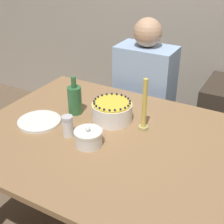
# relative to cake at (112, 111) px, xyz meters

# --- Properties ---
(dining_table) EXTENTS (1.39, 1.07, 0.74)m
(dining_table) POSITION_rel_cake_xyz_m (0.06, -0.15, -0.16)
(dining_table) COLOR #936D47
(dining_table) RESTS_ON ground_plane
(cake) EXTENTS (0.22, 0.22, 0.12)m
(cake) POSITION_rel_cake_xyz_m (0.00, 0.00, 0.00)
(cake) COLOR white
(cake) RESTS_ON dining_table
(sugar_bowl) EXTENTS (0.14, 0.14, 0.10)m
(sugar_bowl) POSITION_rel_cake_xyz_m (0.01, -0.26, -0.01)
(sugar_bowl) COLOR white
(sugar_bowl) RESTS_ON dining_table
(sugar_shaker) EXTENTS (0.06, 0.06, 0.11)m
(sugar_shaker) POSITION_rel_cake_xyz_m (-0.12, -0.25, 0.00)
(sugar_shaker) COLOR white
(sugar_shaker) RESTS_ON dining_table
(plate_stack) EXTENTS (0.23, 0.23, 0.02)m
(plate_stack) POSITION_rel_cake_xyz_m (-0.33, -0.22, -0.05)
(plate_stack) COLOR white
(plate_stack) RESTS_ON dining_table
(candle) EXTENTS (0.05, 0.05, 0.29)m
(candle) POSITION_rel_cake_xyz_m (0.19, -0.00, 0.06)
(candle) COLOR tan
(candle) RESTS_ON dining_table
(bottle) EXTENTS (0.08, 0.08, 0.22)m
(bottle) POSITION_rel_cake_xyz_m (-0.22, -0.03, 0.03)
(bottle) COLOR #2D6638
(bottle) RESTS_ON dining_table
(person_man_blue_shirt) EXTENTS (0.40, 0.34, 1.18)m
(person_man_blue_shirt) POSITION_rel_cake_xyz_m (-0.06, 0.58, -0.28)
(person_man_blue_shirt) COLOR #595960
(person_man_blue_shirt) RESTS_ON ground_plane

